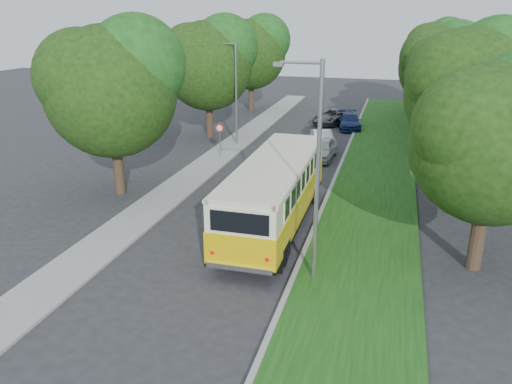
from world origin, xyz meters
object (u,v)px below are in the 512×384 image
(vintage_bus, at_px, (275,194))
(car_silver, at_px, (322,149))
(car_grey, at_px, (332,117))
(car_white, at_px, (322,140))
(lamppost_near, at_px, (315,167))
(car_blue, at_px, (349,121))
(lamppost_far, at_px, (235,90))

(vintage_bus, relative_size, car_silver, 2.67)
(vintage_bus, xyz_separation_m, car_grey, (-0.47, 23.88, -0.98))
(car_white, bearing_deg, car_grey, 75.72)
(lamppost_near, distance_m, vintage_bus, 5.64)
(car_blue, relative_size, car_grey, 0.94)
(vintage_bus, xyz_separation_m, car_blue, (1.23, 22.26, -0.99))
(lamppost_near, relative_size, car_silver, 1.95)
(lamppost_near, height_order, car_grey, lamppost_near)
(lamppost_far, bearing_deg, car_silver, -16.80)
(vintage_bus, height_order, car_white, vintage_bus)
(vintage_bus, distance_m, car_silver, 12.20)
(lamppost_near, bearing_deg, car_white, 97.23)
(car_silver, distance_m, car_blue, 10.14)
(lamppost_near, bearing_deg, vintage_bus, 119.67)
(car_grey, bearing_deg, car_white, -67.76)
(lamppost_far, bearing_deg, vintage_bus, -65.54)
(lamppost_near, distance_m, car_grey, 28.55)
(car_white, bearing_deg, car_blue, 63.10)
(vintage_bus, height_order, car_grey, vintage_bus)
(car_silver, distance_m, car_white, 2.85)
(lamppost_far, distance_m, car_white, 7.38)
(car_silver, bearing_deg, lamppost_far, 165.75)
(lamppost_far, relative_size, car_grey, 1.61)
(vintage_bus, relative_size, car_grey, 2.35)
(lamppost_near, xyz_separation_m, car_blue, (-1.21, 26.54, -3.73))
(vintage_bus, distance_m, car_blue, 22.32)
(car_grey, bearing_deg, car_blue, -24.32)
(vintage_bus, bearing_deg, car_blue, 86.75)
(lamppost_far, height_order, vintage_bus, lamppost_far)
(vintage_bus, bearing_deg, car_grey, 91.04)
(lamppost_far, distance_m, car_grey, 11.89)
(lamppost_near, relative_size, car_grey, 1.72)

